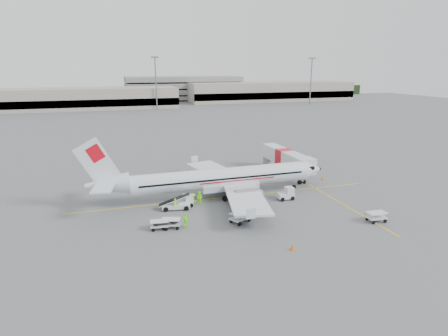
{
  "coord_description": "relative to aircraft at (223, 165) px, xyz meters",
  "views": [
    {
      "loc": [
        -15.41,
        -48.11,
        18.0
      ],
      "look_at": [
        0.0,
        2.0,
        3.8
      ],
      "focal_mm": 30.0,
      "sensor_mm": 36.0,
      "label": 1
    }
  ],
  "objects": [
    {
      "name": "ground",
      "position": [
        0.65,
        -0.59,
        -4.69
      ],
      "size": [
        360.0,
        360.0,
        0.0
      ],
      "primitive_type": "plane",
      "color": "#56595B"
    },
    {
      "name": "stripe_lead",
      "position": [
        0.65,
        -0.59,
        -4.69
      ],
      "size": [
        44.0,
        0.2,
        0.01
      ],
      "primitive_type": "cube",
      "color": "yellow",
      "rests_on": "ground"
    },
    {
      "name": "stripe_cross",
      "position": [
        14.65,
        -8.59,
        -4.69
      ],
      "size": [
        0.2,
        20.0,
        0.01
      ],
      "primitive_type": "cube",
      "color": "yellow",
      "rests_on": "ground"
    },
    {
      "name": "terminal_west",
      "position": [
        -39.35,
        129.41,
        -0.19
      ],
      "size": [
        110.0,
        22.0,
        9.0
      ],
      "primitive_type": null,
      "color": "gray",
      "rests_on": "ground"
    },
    {
      "name": "terminal_east",
      "position": [
        70.65,
        144.41,
        0.31
      ],
      "size": [
        90.0,
        26.0,
        10.0
      ],
      "primitive_type": null,
      "color": "gray",
      "rests_on": "ground"
    },
    {
      "name": "parking_garage",
      "position": [
        25.65,
        159.41,
        2.31
      ],
      "size": [
        62.0,
        24.0,
        14.0
      ],
      "primitive_type": null,
      "color": "slate",
      "rests_on": "ground"
    },
    {
      "name": "treeline",
      "position": [
        0.65,
        174.41,
        -1.69
      ],
      "size": [
        300.0,
        3.0,
        6.0
      ],
      "primitive_type": null,
      "color": "black",
      "rests_on": "ground"
    },
    {
      "name": "mast_center",
      "position": [
        5.65,
        117.41,
        6.31
      ],
      "size": [
        3.2,
        1.2,
        22.0
      ],
      "primitive_type": null,
      "color": "slate",
      "rests_on": "ground"
    },
    {
      "name": "mast_east",
      "position": [
        80.65,
        117.41,
        6.31
      ],
      "size": [
        3.2,
        1.2,
        22.0
      ],
      "primitive_type": null,
      "color": "slate",
      "rests_on": "ground"
    },
    {
      "name": "aircraft",
      "position": [
        0.0,
        0.0,
        0.0
      ],
      "size": [
        34.48,
        27.24,
        9.39
      ],
      "primitive_type": null,
      "rotation": [
        0.0,
        0.0,
        0.02
      ],
      "color": "silver",
      "rests_on": "ground"
    },
    {
      "name": "jet_bridge",
      "position": [
        13.47,
        7.94,
        -2.52
      ],
      "size": [
        3.86,
        16.72,
        4.36
      ],
      "primitive_type": null,
      "rotation": [
        0.0,
        0.0,
        0.05
      ],
      "color": "silver",
      "rests_on": "ground"
    },
    {
      "name": "belt_loader",
      "position": [
        -7.29,
        -3.05,
        -3.38
      ],
      "size": [
        5.06,
        2.51,
        2.62
      ],
      "primitive_type": null,
      "rotation": [
        0.0,
        0.0,
        -0.15
      ],
      "color": "silver",
      "rests_on": "ground"
    },
    {
      "name": "tug_fore",
      "position": [
        8.07,
        -3.87,
        -3.81
      ],
      "size": [
        2.3,
        1.34,
        1.76
      ],
      "primitive_type": null,
      "rotation": [
        0.0,
        0.0,
        0.01
      ],
      "color": "silver",
      "rests_on": "ground"
    },
    {
      "name": "tug_mid",
      "position": [
        1.71,
        -8.28,
        -3.84
      ],
      "size": [
        2.21,
        1.28,
        1.7
      ],
      "primitive_type": null,
      "rotation": [
        0.0,
        0.0,
        -0.01
      ],
      "color": "silver",
      "rests_on": "ground"
    },
    {
      "name": "tug_aft",
      "position": [
        -6.11,
        -2.59,
        -3.85
      ],
      "size": [
        2.42,
        1.72,
        1.69
      ],
      "primitive_type": null,
      "rotation": [
        0.0,
        0.0,
        0.23
      ],
      "color": "silver",
      "rests_on": "ground"
    },
    {
      "name": "cart_loaded_a",
      "position": [
        -8.86,
        -8.76,
        -4.13
      ],
      "size": [
        2.45,
        1.84,
        1.14
      ],
      "primitive_type": null,
      "rotation": [
        0.0,
        0.0,
        -0.28
      ],
      "color": "silver",
      "rests_on": "ground"
    },
    {
      "name": "cart_loaded_b",
      "position": [
        -10.19,
        -8.76,
        -4.16
      ],
      "size": [
        2.19,
        1.47,
        1.07
      ],
      "primitive_type": null,
      "rotation": [
        0.0,
        0.0,
        -0.13
      ],
      "color": "silver",
      "rests_on": "ground"
    },
    {
      "name": "cart_empty_a",
      "position": [
        -0.68,
        -9.55,
        -4.03
      ],
      "size": [
        2.95,
        2.56,
        1.32
      ],
      "primitive_type": null,
      "rotation": [
        0.0,
        0.0,
        0.51
      ],
      "color": "silver",
      "rests_on": "ground"
    },
    {
      "name": "cart_empty_b",
      "position": [
        15.02,
        -14.18,
        -4.09
      ],
      "size": [
        2.36,
        1.45,
        1.21
      ],
      "primitive_type": null,
      "rotation": [
        0.0,
        0.0,
        -0.03
      ],
      "color": "silver",
      "rests_on": "ground"
    },
    {
      "name": "cone_nose",
      "position": [
        18.1,
        2.91,
        -4.39
      ],
      "size": [
        0.37,
        0.37,
        0.61
      ],
      "primitive_type": "cone",
      "color": "#E55E05",
      "rests_on": "ground"
    },
    {
      "name": "cone_port",
      "position": [
        -1.81,
        11.8,
        -4.36
      ],
      "size": [
        0.41,
        0.41,
        0.67
      ],
      "primitive_type": "cone",
      "color": "#E55E05",
      "rests_on": "ground"
    },
    {
      "name": "cone_stbd",
      "position": [
        2.01,
        -17.78,
        -4.35
      ],
      "size": [
        0.42,
        0.42,
        0.69
      ],
      "primitive_type": "cone",
      "color": "#E55E05",
      "rests_on": "ground"
    },
    {
      "name": "crew_a",
      "position": [
        -7.4,
        -3.42,
        -3.89
      ],
      "size": [
        0.7,
        0.61,
        1.62
      ],
      "primitive_type": "imported",
      "rotation": [
        0.0,
        0.0,
        0.47
      ],
      "color": "#7CEA18",
      "rests_on": "ground"
    },
    {
      "name": "crew_b",
      "position": [
        -3.87,
        -2.09,
        -3.8
      ],
      "size": [
        1.09,
        1.09,
        1.79
      ],
      "primitive_type": "imported",
      "rotation": [
        0.0,
        0.0,
        -0.77
      ],
      "color": "#7CEA18",
      "rests_on": "ground"
    },
    {
      "name": "crew_c",
      "position": [
        -4.84,
        -2.45,
        -3.84
      ],
      "size": [
        0.94,
        1.24,
        1.7
      ],
      "primitive_type": "imported",
      "rotation": [
        0.0,
        0.0,
        1.89
      ],
      "color": "#7CEA18",
      "rests_on": "ground"
    },
    {
      "name": "crew_d",
      "position": [
        -7.19,
        -8.99,
        -3.84
      ],
      "size": [
        1.07,
        0.88,
        1.7
      ],
      "primitive_type": "imported",
      "rotation": [
        0.0,
        0.0,
        3.7
      ],
      "color": "#7CEA18",
      "rests_on": "ground"
    }
  ]
}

